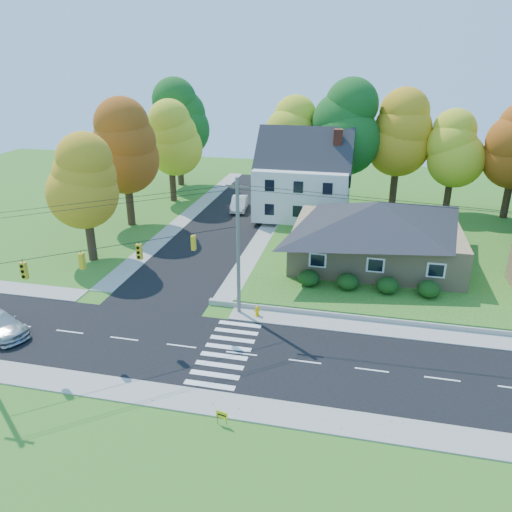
{
  "coord_description": "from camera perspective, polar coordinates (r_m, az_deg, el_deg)",
  "views": [
    {
      "loc": [
        6.71,
        -25.78,
        17.58
      ],
      "look_at": [
        -0.86,
        8.0,
        3.37
      ],
      "focal_mm": 35.0,
      "sensor_mm": 36.0,
      "label": 1
    }
  ],
  "objects": [
    {
      "name": "ground",
      "position": [
        31.92,
        -1.66,
        -11.11
      ],
      "size": [
        120.0,
        120.0,
        0.0
      ],
      "primitive_type": "plane",
      "color": "#3D7923"
    },
    {
      "name": "road_main",
      "position": [
        31.91,
        -1.66,
        -11.1
      ],
      "size": [
        90.0,
        8.0,
        0.02
      ],
      "primitive_type": "cube",
      "color": "black",
      "rests_on": "ground"
    },
    {
      "name": "road_cross",
      "position": [
        56.63,
        -3.07,
        4.21
      ],
      "size": [
        8.0,
        44.0,
        0.02
      ],
      "primitive_type": "cube",
      "color": "black",
      "rests_on": "ground"
    },
    {
      "name": "sidewalk_north",
      "position": [
        36.06,
        0.3,
        -6.79
      ],
      "size": [
        90.0,
        2.0,
        0.08
      ],
      "primitive_type": "cube",
      "color": "#9C9A90",
      "rests_on": "ground"
    },
    {
      "name": "sidewalk_south",
      "position": [
        28.01,
        -4.28,
        -16.53
      ],
      "size": [
        90.0,
        2.0,
        0.08
      ],
      "primitive_type": "cube",
      "color": "#9C9A90",
      "rests_on": "ground"
    },
    {
      "name": "lawn",
      "position": [
        50.28,
        19.01,
        0.89
      ],
      "size": [
        30.0,
        30.0,
        0.5
      ],
      "primitive_type": "cube",
      "color": "#3D7923",
      "rests_on": "ground"
    },
    {
      "name": "ranch_house",
      "position": [
        44.18,
        13.63,
        2.77
      ],
      "size": [
        14.6,
        10.6,
        5.4
      ],
      "color": "tan",
      "rests_on": "lawn"
    },
    {
      "name": "colonial_house",
      "position": [
        55.73,
        5.48,
        8.73
      ],
      "size": [
        10.4,
        8.4,
        9.6
      ],
      "color": "silver",
      "rests_on": "lawn"
    },
    {
      "name": "hedge_row",
      "position": [
        39.2,
        12.62,
        -3.06
      ],
      "size": [
        10.7,
        1.7,
        1.27
      ],
      "color": "#163A10",
      "rests_on": "lawn"
    },
    {
      "name": "traffic_infrastructure",
      "position": [
        30.63,
        -1.42,
        -1.64
      ],
      "size": [
        38.1,
        10.66,
        10.0
      ],
      "color": "#666059",
      "rests_on": "ground"
    },
    {
      "name": "tree_lot_0",
      "position": [
        61.12,
        4.42,
        13.53
      ],
      "size": [
        6.72,
        6.72,
        12.51
      ],
      "color": "#3F2A19",
      "rests_on": "lawn"
    },
    {
      "name": "tree_lot_1",
      "position": [
        59.38,
        10.23,
        14.27
      ],
      "size": [
        7.84,
        7.84,
        14.6
      ],
      "color": "#3F2A19",
      "rests_on": "lawn"
    },
    {
      "name": "tree_lot_2",
      "position": [
        60.49,
        16.07,
        13.29
      ],
      "size": [
        7.28,
        7.28,
        13.56
      ],
      "color": "#3F2A19",
      "rests_on": "lawn"
    },
    {
      "name": "tree_lot_3",
      "position": [
        60.33,
        21.75,
        11.31
      ],
      "size": [
        6.16,
        6.16,
        11.47
      ],
      "color": "#3F2A19",
      "rests_on": "lawn"
    },
    {
      "name": "tree_west_0",
      "position": [
        45.81,
        -19.13,
        7.94
      ],
      "size": [
        6.16,
        6.16,
        11.47
      ],
      "color": "#3F2A19",
      "rests_on": "ground"
    },
    {
      "name": "tree_west_1",
      "position": [
        54.56,
        -14.82,
        11.98
      ],
      "size": [
        7.28,
        7.28,
        13.56
      ],
      "color": "#3F2A19",
      "rests_on": "ground"
    },
    {
      "name": "tree_west_2",
      "position": [
        63.22,
        -9.81,
        13.11
      ],
      "size": [
        6.72,
        6.72,
        12.51
      ],
      "color": "#3F2A19",
      "rests_on": "ground"
    },
    {
      "name": "tree_west_3",
      "position": [
        71.13,
        -8.96,
        15.23
      ],
      "size": [
        7.84,
        7.84,
        14.6
      ],
      "color": "#3F2A19",
      "rests_on": "ground"
    },
    {
      "name": "white_car",
      "position": [
        59.79,
        -1.93,
        6.03
      ],
      "size": [
        2.34,
        5.05,
        1.6
      ],
      "primitive_type": "imported",
      "rotation": [
        0.0,
        0.0,
        0.13
      ],
      "color": "silver",
      "rests_on": "road_cross"
    },
    {
      "name": "fire_hydrant",
      "position": [
        35.84,
        0.13,
        -6.34
      ],
      "size": [
        0.47,
        0.37,
        0.82
      ],
      "color": "#E5B400",
      "rests_on": "ground"
    },
    {
      "name": "yard_sign",
      "position": [
        26.5,
        -3.93,
        -17.69
      ],
      "size": [
        0.63,
        0.16,
        0.8
      ],
      "color": "black",
      "rests_on": "ground"
    }
  ]
}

